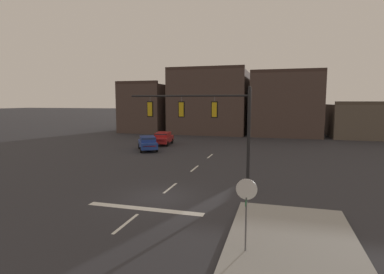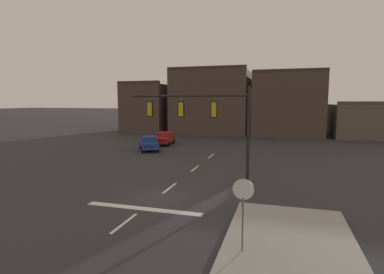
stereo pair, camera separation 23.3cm
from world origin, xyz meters
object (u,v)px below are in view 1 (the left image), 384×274
object	(u,v)px
signal_mast_near_side	(208,118)
car_lot_nearside	(148,143)
stop_sign	(246,197)
car_lot_middle	(163,138)

from	to	relation	value
signal_mast_near_side	car_lot_nearside	bearing A→B (deg)	127.40
stop_sign	car_lot_middle	world-z (taller)	stop_sign
signal_mast_near_side	car_lot_middle	world-z (taller)	signal_mast_near_side
signal_mast_near_side	car_lot_middle	bearing A→B (deg)	119.03
stop_sign	car_lot_middle	bearing A→B (deg)	116.93
car_lot_nearside	stop_sign	bearing A→B (deg)	-57.93
car_lot_nearside	car_lot_middle	xyz separation A→B (m)	(0.05, 4.82, 0.00)
car_lot_nearside	signal_mast_near_side	bearing A→B (deg)	-52.60
stop_sign	car_lot_nearside	size ratio (longest dim) A/B	0.60
car_lot_middle	car_lot_nearside	bearing A→B (deg)	-90.54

